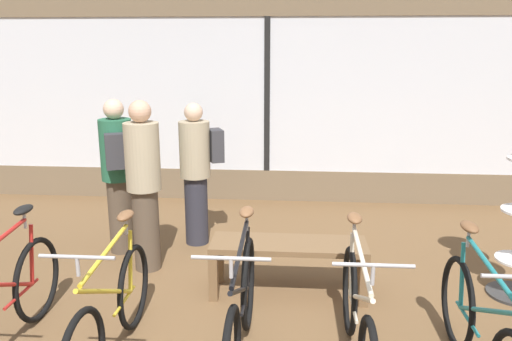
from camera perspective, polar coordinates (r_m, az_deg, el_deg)
name	(u,v)px	position (r m, az deg, el deg)	size (l,w,h in m)	color
shop_back_wall	(267,88)	(7.08, 1.29, 9.43)	(12.00, 0.08, 3.20)	#7A664C
bicycle_far_left	(1,306)	(4.15, -27.13, -13.66)	(0.46, 1.75, 1.03)	black
bicycle_left	(112,313)	(3.80, -16.14, -15.36)	(0.46, 1.67, 1.02)	black
bicycle_center	(241,313)	(3.62, -1.73, -15.99)	(0.46, 1.81, 1.05)	black
bicycle_right	(358,320)	(3.64, 11.54, -16.38)	(0.46, 1.73, 1.03)	black
bicycle_far_right	(481,333)	(3.73, 24.34, -16.61)	(0.46, 1.70, 1.03)	black
display_bench	(288,252)	(4.57, 3.73, -9.26)	(1.40, 0.44, 0.50)	brown
customer_near_rack	(197,169)	(5.61, -6.76, 0.12)	(0.56, 0.45, 1.61)	#2D2D38
customer_by_window	(118,172)	(5.51, -15.50, -0.16)	(0.46, 0.56, 1.68)	brown
customer_mid_floor	(144,183)	(5.02, -12.69, -1.40)	(0.48, 0.48, 1.72)	brown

